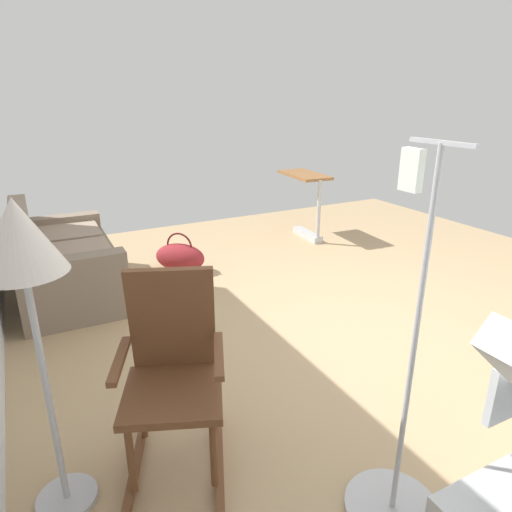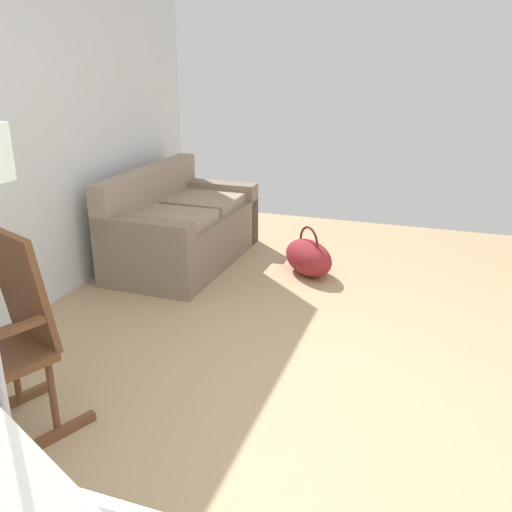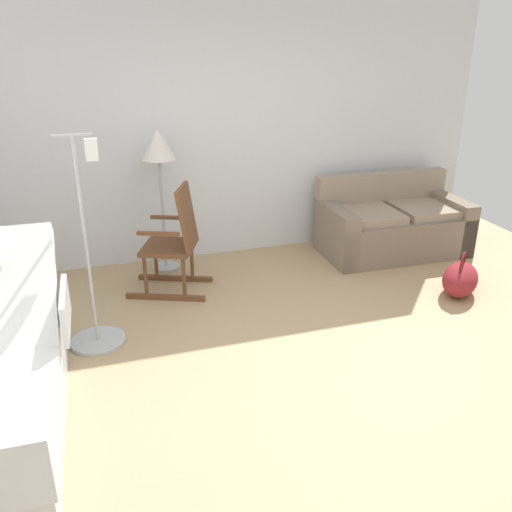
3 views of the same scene
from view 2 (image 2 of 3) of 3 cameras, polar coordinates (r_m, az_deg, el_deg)
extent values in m
plane|color=tan|center=(3.19, 9.61, -15.29)|extent=(7.23, 7.23, 0.00)
cube|color=#7D6C5C|center=(5.17, -7.20, 1.78)|extent=(1.61, 0.88, 0.45)
cube|color=gray|center=(4.76, -8.89, 3.44)|extent=(0.68, 0.66, 0.10)
cube|color=gray|center=(5.40, -5.19, 5.57)|extent=(0.68, 0.66, 0.10)
cube|color=gray|center=(5.22, -10.82, 6.60)|extent=(1.60, 0.19, 0.40)
cube|color=#7D6C5C|center=(4.56, -11.23, 0.02)|extent=(0.19, 0.85, 0.60)
cube|color=#7D6C5C|center=(5.76, -4.07, 4.58)|extent=(0.19, 0.85, 0.60)
cube|color=brown|center=(3.07, -22.27, -17.80)|extent=(0.72, 0.33, 0.05)
cylinder|color=brown|center=(3.02, -19.92, -12.87)|extent=(0.04, 0.04, 0.40)
cylinder|color=brown|center=(3.33, -23.26, -10.16)|extent=(0.04, 0.04, 0.40)
cube|color=brown|center=(2.96, -22.64, -3.02)|extent=(0.27, 0.44, 0.60)
cube|color=brown|center=(2.72, -24.29, -7.18)|extent=(0.37, 0.19, 0.03)
ellipsoid|color=maroon|center=(4.89, 5.32, -0.16)|extent=(0.62, 0.62, 0.30)
torus|color=maroon|center=(4.85, 5.37, 1.28)|extent=(0.23, 0.22, 0.30)
cylinder|color=#B2B5BA|center=(1.88, -24.12, -13.30)|extent=(0.02, 0.02, 1.65)
camera|label=1|loc=(2.46, -72.36, 6.55)|focal=31.71mm
camera|label=3|loc=(3.15, 89.86, 10.11)|focal=38.06mm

